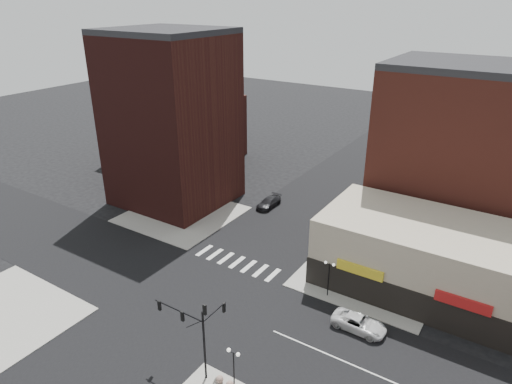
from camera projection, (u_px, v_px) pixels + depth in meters
The scene contains 14 objects.
ground at pixel (194, 297), 49.27m from camera, with size 240.00×240.00×0.00m, color black.
road_ew at pixel (194, 297), 49.27m from camera, with size 200.00×14.00×0.02m, color black.
road_ns at pixel (194, 297), 49.27m from camera, with size 14.00×200.00×0.02m, color black.
sidewalk_nw at pixel (182, 214), 67.63m from camera, with size 15.00×15.00×0.12m, color gray.
sidewalk_ne at pixel (370, 274), 53.19m from camera, with size 15.00×15.00×0.12m, color gray.
building_nw at pixel (172, 122), 67.97m from camera, with size 16.00×15.00×25.00m, color #371411.
building_nw_low at pixel (179, 128), 88.97m from camera, with size 20.00×18.00×12.00m, color #371411.
building_ne_midrise at pixel (454, 157), 58.13m from camera, with size 18.00×15.00×22.00m, color maroon.
building_ne_row at pixel (433, 265), 49.05m from camera, with size 24.20×12.20×8.00m.
traffic_signal at pixel (197, 325), 37.66m from camera, with size 5.59×3.09×7.77m.
street_lamp_se_a at pixel (234, 360), 36.32m from camera, with size 1.22×0.32×4.16m.
street_lamp_ne at pixel (329, 270), 48.14m from camera, with size 1.22×0.32×4.16m.
white_suv at pixel (359, 323), 44.27m from camera, with size 2.44×5.30×1.47m, color silver.
dark_sedan_north at pixel (269, 203), 69.84m from camera, with size 2.03×5.00×1.45m, color black.
Camera 1 is at (27.67, -30.48, 30.12)m, focal length 32.00 mm.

